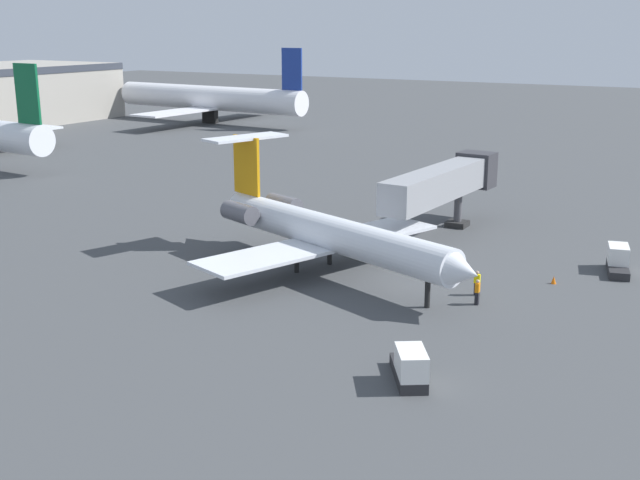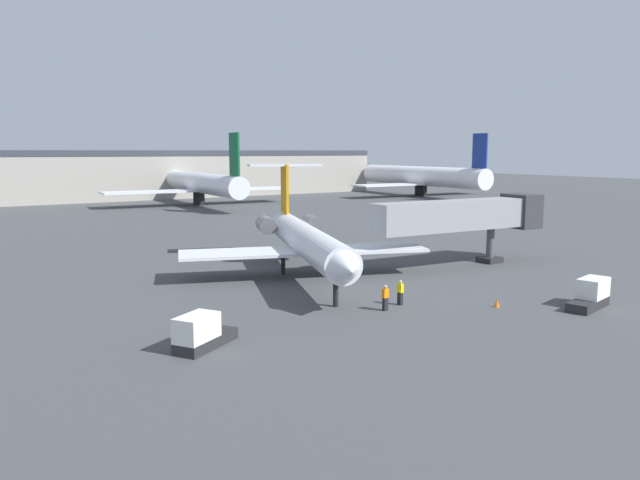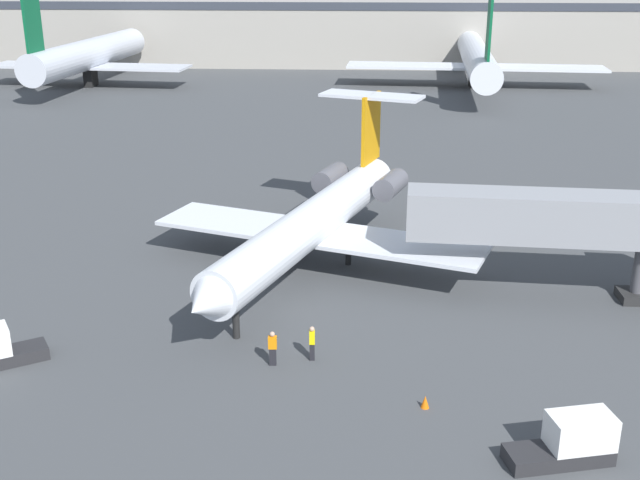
{
  "view_description": "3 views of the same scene",
  "coord_description": "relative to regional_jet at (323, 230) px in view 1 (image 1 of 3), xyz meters",
  "views": [
    {
      "loc": [
        -47.21,
        -21.18,
        17.5
      ],
      "look_at": [
        -0.02,
        5.31,
        2.86
      ],
      "focal_mm": 44.73,
      "sensor_mm": 36.0,
      "label": 1
    },
    {
      "loc": [
        -24.1,
        -35.92,
        10.19
      ],
      "look_at": [
        2.54,
        5.1,
        3.04
      ],
      "focal_mm": 34.15,
      "sensor_mm": 36.0,
      "label": 2
    },
    {
      "loc": [
        4.12,
        -38.4,
        18.04
      ],
      "look_at": [
        2.0,
        1.37,
        3.41
      ],
      "focal_mm": 44.36,
      "sensor_mm": 36.0,
      "label": 3
    }
  ],
  "objects": [
    {
      "name": "regional_jet",
      "position": [
        0.0,
        0.0,
        0.0
      ],
      "size": [
        20.46,
        25.79,
        8.98
      ],
      "color": "silver",
      "rests_on": "ground_plane"
    },
    {
      "name": "baggage_tug_trailing",
      "position": [
        -14.3,
        -13.01,
        -2.31
      ],
      "size": [
        4.13,
        3.31,
        1.9
      ],
      "color": "#262628",
      "rests_on": "ground_plane"
    },
    {
      "name": "parked_airliner_east_mid",
      "position": [
        69.82,
        62.45,
        1.34
      ],
      "size": [
        34.67,
        41.09,
        13.77
      ],
      "color": "white",
      "rests_on": "ground_plane"
    },
    {
      "name": "ground_crew_loader",
      "position": [
        -1.38,
        -12.2,
        -2.29
      ],
      "size": [
        0.41,
        0.28,
        1.69
      ],
      "color": "black",
      "rests_on": "ground_plane"
    },
    {
      "name": "baggage_tug_lead",
      "position": [
        10.54,
        -18.88,
        -2.31
      ],
      "size": [
        4.21,
        2.28,
        1.9
      ],
      "color": "#262628",
      "rests_on": "ground_plane"
    },
    {
      "name": "traffic_cone_near",
      "position": [
        5.39,
        -15.5,
        -2.87
      ],
      "size": [
        0.36,
        0.36,
        0.55
      ],
      "color": "orange",
      "rests_on": "ground_plane"
    },
    {
      "name": "ground_crew_marshaller",
      "position": [
        0.4,
        -11.58,
        -2.29
      ],
      "size": [
        0.29,
        0.42,
        1.69
      ],
      "color": "black",
      "rests_on": "ground_plane"
    },
    {
      "name": "jet_bridge",
      "position": [
        14.98,
        -3.79,
        1.38
      ],
      "size": [
        17.8,
        4.12,
        6.2
      ],
      "color": "gray",
      "rests_on": "ground_plane"
    },
    {
      "name": "ground_plane",
      "position": [
        -1.6,
        -5.99,
        -3.19
      ],
      "size": [
        400.0,
        400.0,
        0.1
      ],
      "primitive_type": "cube",
      "color": "#424447"
    }
  ]
}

